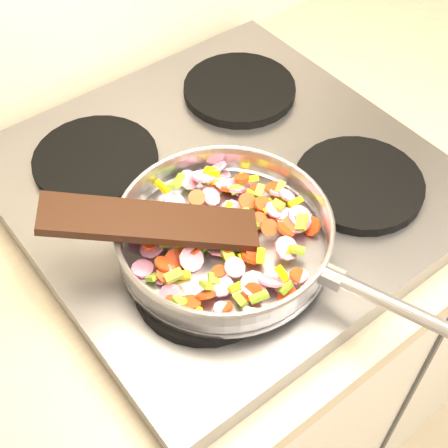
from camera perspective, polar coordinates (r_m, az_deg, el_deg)
base_cabinet at (r=1.70m, az=19.09°, el=2.51°), size 3.00×0.65×0.86m
cooktop at (r=0.95m, az=0.09°, el=3.63°), size 0.60×0.60×0.04m
grate_fl at (r=0.81m, az=-1.65°, el=-5.14°), size 0.19×0.19×0.02m
grate_fr at (r=0.94m, az=12.23°, el=3.63°), size 0.19×0.19×0.02m
grate_bl at (r=0.97m, az=-11.65°, el=5.75°), size 0.19×0.19×0.02m
grate_br at (r=1.08m, az=1.43°, el=12.22°), size 0.19×0.19×0.02m
saute_pan at (r=0.81m, az=0.17°, el=-0.85°), size 0.32×0.47×0.05m
vegetable_heap at (r=0.82m, az=0.33°, el=-0.68°), size 0.25×0.27×0.05m
wooden_spatula at (r=0.79m, az=-6.72°, el=0.17°), size 0.26×0.20×0.07m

